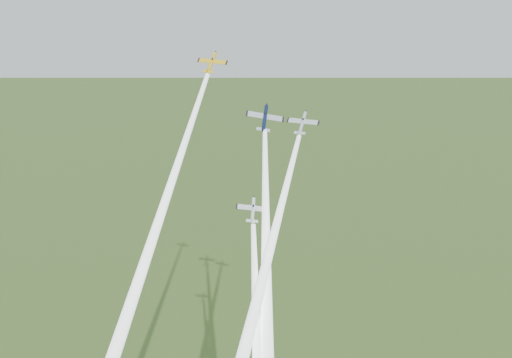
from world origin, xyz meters
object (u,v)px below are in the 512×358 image
plane_yellow (212,63)px  plane_silver_right (302,123)px  plane_navy (265,118)px  plane_silver_low (253,210)px

plane_yellow → plane_silver_right: (20.47, -0.97, -11.75)m
plane_silver_right → plane_yellow: bearing=-179.8°
plane_navy → plane_silver_low: plane_navy is taller
plane_silver_right → plane_silver_low: size_ratio=1.01×
plane_yellow → plane_silver_right: bearing=-0.6°
plane_navy → plane_silver_right: (9.17, -3.17, 0.09)m
plane_yellow → plane_navy: size_ratio=0.82×
plane_silver_right → plane_silver_low: bearing=-114.8°
plane_yellow → plane_navy: 16.51m
plane_yellow → plane_silver_right: size_ratio=0.98×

